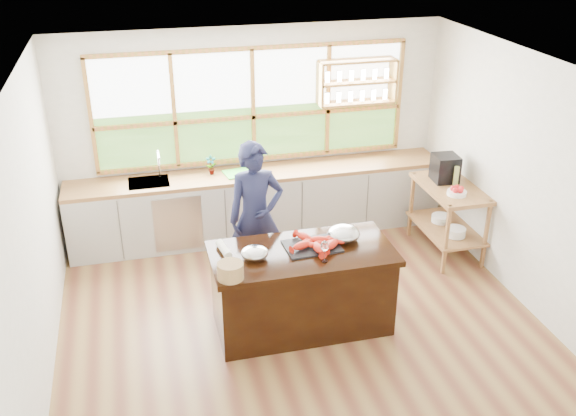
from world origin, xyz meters
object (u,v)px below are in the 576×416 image
object	(u,v)px
cook	(256,216)
espresso_machine	(445,168)
wicker_basket	(230,271)
island	(302,289)

from	to	relation	value
cook	espresso_machine	size ratio (longest dim) A/B	5.23
espresso_machine	wicker_basket	world-z (taller)	espresso_machine
cook	wicker_basket	bearing A→B (deg)	-114.43
cook	espresso_machine	xyz separation A→B (m)	(2.48, 0.36, 0.20)
cook	espresso_machine	distance (m)	2.51
island	wicker_basket	world-z (taller)	wicker_basket
espresso_machine	cook	bearing A→B (deg)	-167.77
wicker_basket	cook	bearing A→B (deg)	68.55
island	wicker_basket	distance (m)	1.00
cook	island	bearing A→B (deg)	-75.96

